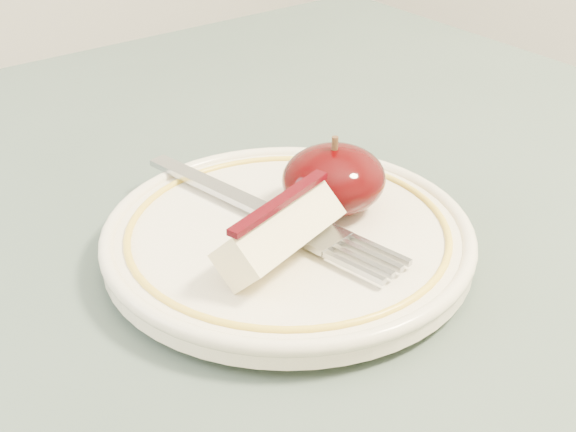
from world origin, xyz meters
TOP-DOWN VIEW (x-y plane):
  - table at (0.00, 0.00)m, footprint 0.90×0.90m
  - plate at (0.04, 0.03)m, footprint 0.22×0.22m
  - apple_half at (0.07, 0.04)m, footprint 0.06×0.06m
  - apple_wedge at (0.01, 0.01)m, footprint 0.09×0.06m
  - fork at (0.03, 0.05)m, footprint 0.06×0.20m

SIDE VIEW (x-z plane):
  - table at x=0.00m, z-range 0.29..1.04m
  - plate at x=0.04m, z-range 0.75..0.77m
  - fork at x=0.03m, z-range 0.77..0.77m
  - apple_wedge at x=0.01m, z-range 0.77..0.81m
  - apple_half at x=0.07m, z-range 0.76..0.81m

